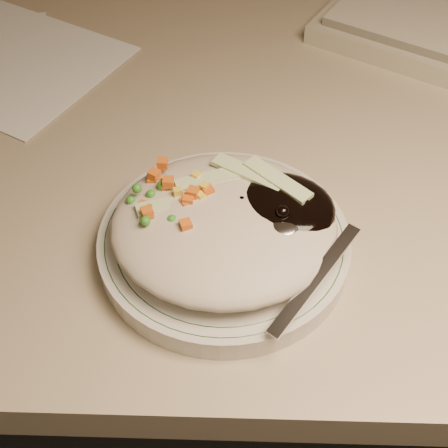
{
  "coord_description": "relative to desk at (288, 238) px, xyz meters",
  "views": [
    {
      "loc": [
        -0.07,
        0.83,
        1.17
      ],
      "look_at": [
        -0.08,
        1.19,
        0.78
      ],
      "focal_mm": 50.0,
      "sensor_mm": 36.0,
      "label": 1
    }
  ],
  "objects": [
    {
      "name": "plate",
      "position": [
        -0.08,
        -0.19,
        0.21
      ],
      "size": [
        0.22,
        0.22,
        0.02
      ],
      "primitive_type": "cylinder",
      "color": "silver",
      "rests_on": "desk"
    },
    {
      "name": "meal",
      "position": [
        -0.08,
        -0.19,
        0.24
      ],
      "size": [
        0.21,
        0.19,
        0.05
      ],
      "color": "#ADA38C",
      "rests_on": "plate"
    },
    {
      "name": "plate_rim",
      "position": [
        -0.08,
        -0.19,
        0.22
      ],
      "size": [
        0.21,
        0.21,
        0.0
      ],
      "color": "#144723",
      "rests_on": "plate"
    },
    {
      "name": "desk",
      "position": [
        0.0,
        0.0,
        0.0
      ],
      "size": [
        1.4,
        0.7,
        0.74
      ],
      "color": "tan",
      "rests_on": "ground"
    }
  ]
}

